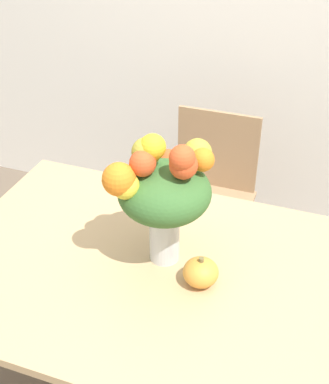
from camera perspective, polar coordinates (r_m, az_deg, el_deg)
name	(u,v)px	position (r m, az deg, el deg)	size (l,w,h in m)	color
dining_table	(144,286)	(1.86, -2.20, -9.99)	(1.35, 0.98, 0.76)	tan
flower_vase	(162,190)	(1.66, -0.26, 0.21)	(0.32, 0.30, 0.46)	silver
pumpkin	(201,272)	(1.70, 3.89, -8.53)	(0.11, 0.11, 0.10)	gold
dining_chair_near_window	(208,200)	(2.60, 4.66, -0.85)	(0.42, 0.42, 0.88)	#9E7A56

